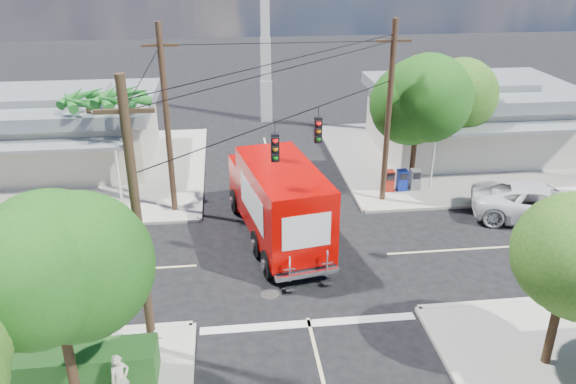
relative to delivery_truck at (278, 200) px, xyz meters
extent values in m
plane|color=black|center=(0.46, -1.89, -1.88)|extent=(120.00, 120.00, 0.00)
cube|color=#A49F94|center=(11.46, 9.11, -1.81)|extent=(14.00, 14.00, 0.14)
cube|color=#B3AE9E|center=(4.46, 9.11, -1.81)|extent=(0.25, 14.00, 0.14)
cube|color=#B3AE9E|center=(11.46, 2.11, -1.81)|extent=(14.00, 0.25, 0.14)
cube|color=#A49F94|center=(-10.54, 9.11, -1.81)|extent=(14.00, 14.00, 0.14)
cube|color=#B3AE9E|center=(-3.54, 9.11, -1.81)|extent=(0.25, 14.00, 0.14)
cube|color=#B3AE9E|center=(-10.54, 2.11, -1.81)|extent=(14.00, 0.25, 0.14)
cube|color=beige|center=(0.46, 8.11, -1.87)|extent=(0.12, 12.00, 0.01)
cube|color=beige|center=(10.46, -1.89, -1.87)|extent=(12.00, 0.12, 0.01)
cube|color=beige|center=(-9.54, -1.89, -1.87)|extent=(12.00, 0.12, 0.01)
cube|color=silver|center=(0.46, -6.19, -1.87)|extent=(7.50, 0.40, 0.01)
cube|color=beige|center=(12.96, 10.11, -0.04)|extent=(11.00, 8.00, 3.40)
cube|color=gray|center=(12.96, 10.11, 2.01)|extent=(11.80, 8.80, 0.70)
cube|color=gray|center=(12.96, 10.11, 2.51)|extent=(6.05, 4.40, 0.50)
cube|color=gray|center=(12.96, 5.21, 1.16)|extent=(9.90, 1.80, 0.15)
cylinder|color=silver|center=(8.56, 4.41, -0.29)|extent=(0.12, 0.12, 2.90)
cube|color=beige|center=(-11.54, 10.61, -0.14)|extent=(10.00, 8.00, 3.20)
cube|color=gray|center=(-11.54, 10.61, 1.81)|extent=(10.80, 8.80, 0.70)
cube|color=gray|center=(-11.54, 10.61, 2.31)|extent=(5.50, 4.40, 0.50)
cube|color=gray|center=(-11.54, 5.71, 0.96)|extent=(9.00, 1.80, 0.15)
cylinder|color=silver|center=(-7.54, 4.91, -0.39)|extent=(0.12, 0.12, 2.70)
cube|color=silver|center=(0.96, 18.11, -0.38)|extent=(0.80, 0.80, 3.00)
cube|color=silver|center=(0.96, 18.11, 2.62)|extent=(0.70, 0.70, 3.00)
cube|color=silver|center=(0.96, 18.11, 5.62)|extent=(0.60, 0.60, 3.00)
cylinder|color=#422D1C|center=(-6.54, -9.39, 0.12)|extent=(0.28, 0.28, 3.71)
sphere|color=#1C5416|center=(-6.54, -9.39, 2.44)|extent=(3.71, 3.71, 3.71)
sphere|color=#1C5416|center=(-6.94, -9.19, 2.67)|extent=(3.02, 3.02, 3.02)
sphere|color=#1C5416|center=(-6.19, -9.69, 2.32)|extent=(3.25, 3.25, 3.25)
cylinder|color=#422D1C|center=(7.66, 4.91, 0.31)|extent=(0.28, 0.28, 4.10)
sphere|color=#1C5416|center=(7.66, 4.91, 2.87)|extent=(4.10, 4.10, 4.10)
sphere|color=#1C5416|center=(7.26, 5.11, 3.13)|extent=(3.33, 3.33, 3.33)
sphere|color=#1C5416|center=(8.01, 4.61, 2.74)|extent=(3.58, 3.58, 3.58)
cylinder|color=#422D1C|center=(10.26, 7.11, 0.06)|extent=(0.28, 0.28, 3.58)
sphere|color=#245B16|center=(10.26, 7.11, 2.30)|extent=(3.58, 3.58, 3.58)
sphere|color=#245B16|center=(9.86, 7.31, 2.52)|extent=(2.91, 2.91, 2.91)
sphere|color=#245B16|center=(10.61, 6.81, 2.18)|extent=(3.14, 3.14, 3.14)
cylinder|color=#422D1C|center=(7.46, -9.09, -0.01)|extent=(0.28, 0.28, 3.46)
sphere|color=#245B16|center=(7.46, -9.09, 2.15)|extent=(3.46, 3.46, 3.46)
sphere|color=#245B16|center=(7.06, -8.89, 2.37)|extent=(2.81, 2.81, 2.81)
cylinder|color=#422D1C|center=(-7.04, 5.61, 0.76)|extent=(0.24, 0.24, 5.00)
cone|color=#1F6E22|center=(-6.14, 5.61, 3.36)|extent=(0.50, 2.06, 0.98)
cone|color=#1F6E22|center=(-6.47, 6.31, 3.36)|extent=(1.92, 1.68, 0.98)
cone|color=#1F6E22|center=(-7.24, 6.49, 3.36)|extent=(2.12, 0.95, 0.98)
cone|color=#1F6E22|center=(-7.85, 6.00, 3.36)|extent=(1.34, 2.07, 0.98)
cone|color=#1F6E22|center=(-7.85, 5.22, 3.36)|extent=(1.34, 2.07, 0.98)
cone|color=#1F6E22|center=(-7.24, 4.73, 3.36)|extent=(2.12, 0.95, 0.98)
cone|color=#1F6E22|center=(-6.47, 4.91, 3.36)|extent=(1.92, 1.68, 0.98)
cylinder|color=#422D1C|center=(-9.04, 7.11, 0.56)|extent=(0.24, 0.24, 4.60)
cone|color=#1F6E22|center=(-8.14, 7.11, 2.96)|extent=(0.50, 2.06, 0.98)
cone|color=#1F6E22|center=(-8.47, 7.81, 2.96)|extent=(1.92, 1.68, 0.98)
cone|color=#1F6E22|center=(-9.24, 7.99, 2.96)|extent=(2.12, 0.95, 0.98)
cone|color=#1F6E22|center=(-9.85, 7.50, 2.96)|extent=(1.34, 2.07, 0.98)
cone|color=#1F6E22|center=(-9.85, 6.72, 2.96)|extent=(1.34, 2.07, 0.98)
cone|color=#1F6E22|center=(-9.24, 6.23, 2.96)|extent=(2.12, 0.95, 0.98)
cone|color=#1F6E22|center=(-8.47, 6.41, 2.96)|extent=(1.92, 1.68, 0.98)
cylinder|color=#473321|center=(-4.74, -7.09, 2.62)|extent=(0.28, 0.28, 9.00)
cube|color=#473321|center=(-4.74, -7.09, 6.12)|extent=(1.60, 0.12, 0.12)
cylinder|color=#473321|center=(5.66, 3.31, 2.62)|extent=(0.28, 0.28, 9.00)
cube|color=#473321|center=(5.66, 3.31, 6.12)|extent=(1.60, 0.12, 0.12)
cylinder|color=#473321|center=(-4.74, 3.31, 2.62)|extent=(0.28, 0.28, 9.00)
cube|color=#473321|center=(-4.74, 3.31, 6.12)|extent=(1.60, 0.12, 0.12)
cylinder|color=black|center=(0.46, -1.89, 4.32)|extent=(10.43, 10.43, 0.04)
cube|color=black|center=(-0.34, -2.69, 3.37)|extent=(0.30, 0.24, 1.05)
sphere|color=red|center=(-0.34, -2.83, 3.70)|extent=(0.20, 0.20, 0.20)
cube|color=black|center=(1.56, -0.79, 3.37)|extent=(0.30, 0.24, 1.05)
sphere|color=red|center=(1.56, -0.93, 3.70)|extent=(0.20, 0.20, 0.20)
cube|color=silver|center=(-7.34, -7.49, -1.39)|extent=(5.94, 0.05, 0.08)
cube|color=silver|center=(-7.34, -7.49, -0.99)|extent=(5.94, 0.05, 0.08)
cube|color=silver|center=(-4.54, -7.49, -1.24)|extent=(0.09, 0.06, 1.00)
cube|color=#1C4E18|center=(-7.54, -8.29, -1.19)|extent=(6.20, 1.20, 1.10)
cube|color=#A01D12|center=(6.26, 4.31, -1.19)|extent=(0.50, 0.50, 1.10)
cube|color=#0E2497|center=(6.96, 4.31, -1.19)|extent=(0.50, 0.50, 1.10)
cube|color=slate|center=(7.66, 4.31, -1.19)|extent=(0.50, 0.50, 1.10)
cube|color=black|center=(-0.03, 0.16, -1.30)|extent=(3.88, 8.54, 0.26)
cube|color=#C50300|center=(-0.61, 3.33, -0.45)|extent=(2.82, 2.22, 2.32)
cube|color=black|center=(-0.75, 4.06, -0.03)|extent=(2.23, 0.66, 1.00)
cube|color=silver|center=(-0.78, 4.27, -1.19)|extent=(2.41, 0.56, 0.37)
cube|color=#C50300|center=(0.14, -0.77, 0.29)|extent=(3.70, 6.50, 3.06)
cube|color=white|center=(1.46, -0.53, 0.45)|extent=(0.71, 3.74, 1.37)
cube|color=white|center=(-1.18, -1.01, 0.45)|extent=(0.71, 3.74, 1.37)
cube|color=white|center=(0.70, -3.80, 0.45)|extent=(1.87, 0.36, 1.37)
cube|color=silver|center=(0.72, -3.94, -1.30)|extent=(2.54, 0.72, 0.19)
cube|color=silver|center=(0.02, -4.20, -0.87)|extent=(0.48, 0.15, 1.06)
cube|color=silver|center=(1.48, -3.94, -0.87)|extent=(0.48, 0.15, 1.06)
cylinder|color=black|center=(-1.78, 2.96, -1.30)|extent=(0.54, 1.20, 1.16)
cylinder|color=black|center=(0.61, 3.40, -1.30)|extent=(0.54, 1.20, 1.16)
cylinder|color=black|center=(-0.67, -3.07, -1.30)|extent=(0.54, 1.20, 1.16)
cylinder|color=black|center=(1.72, -2.63, -1.30)|extent=(0.54, 1.20, 1.16)
imported|color=silver|center=(12.42, 0.41, -1.02)|extent=(6.79, 4.73, 1.72)
imported|color=beige|center=(-5.35, -9.24, -0.95)|extent=(0.68, 0.64, 1.56)
camera|label=1|loc=(-2.10, -21.87, 10.20)|focal=35.00mm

